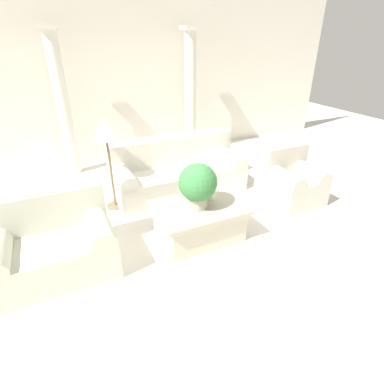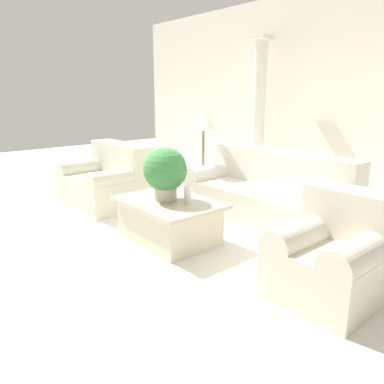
{
  "view_description": "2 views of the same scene",
  "coord_description": "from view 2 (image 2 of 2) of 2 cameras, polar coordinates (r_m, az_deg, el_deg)",
  "views": [
    {
      "loc": [
        -1.46,
        -3.22,
        2.38
      ],
      "look_at": [
        0.04,
        -0.03,
        0.52
      ],
      "focal_mm": 28.0,
      "sensor_mm": 36.0,
      "label": 1
    },
    {
      "loc": [
        3.17,
        -2.65,
        1.61
      ],
      "look_at": [
        -0.06,
        0.08,
        0.48
      ],
      "focal_mm": 35.0,
      "sensor_mm": 36.0,
      "label": 2
    }
  ],
  "objects": [
    {
      "name": "column_left",
      "position": [
        6.87,
        10.11,
        12.11
      ],
      "size": [
        0.33,
        0.33,
        2.53
      ],
      "color": "silver",
      "rests_on": "ground_plane"
    },
    {
      "name": "loveseat",
      "position": [
        5.65,
        -12.69,
        1.8
      ],
      "size": [
        1.27,
        0.93,
        0.88
      ],
      "color": "beige",
      "rests_on": "ground_plane"
    },
    {
      "name": "floor_lamp",
      "position": [
        5.39,
        1.75,
        9.9
      ],
      "size": [
        0.37,
        0.37,
        1.35
      ],
      "color": "brown",
      "rests_on": "ground_plane"
    },
    {
      "name": "ground_plane",
      "position": [
        4.43,
        -0.36,
        -6.3
      ],
      "size": [
        16.0,
        16.0,
        0.0
      ],
      "primitive_type": "plane",
      "color": "silver"
    },
    {
      "name": "coffee_table",
      "position": [
        4.17,
        -3.51,
        -4.27
      ],
      "size": [
        1.14,
        0.82,
        0.46
      ],
      "color": "beige",
      "rests_on": "ground_plane"
    },
    {
      "name": "wall_back",
      "position": [
        6.51,
        21.27,
        13.92
      ],
      "size": [
        10.0,
        0.06,
        3.2
      ],
      "color": "silver",
      "rests_on": "ground_plane"
    },
    {
      "name": "pillar_candle",
      "position": [
        3.97,
        -0.69,
        -0.46
      ],
      "size": [
        0.08,
        0.08,
        0.18
      ],
      "color": "silver",
      "rests_on": "coffee_table"
    },
    {
      "name": "armchair",
      "position": [
        3.27,
        20.94,
        -8.67
      ],
      "size": [
        0.78,
        0.88,
        0.84
      ],
      "color": "beige",
      "rests_on": "ground_plane"
    },
    {
      "name": "sofa_long",
      "position": [
        4.88,
        11.56,
        -0.3
      ],
      "size": [
        2.15,
        0.93,
        0.88
      ],
      "color": "beige",
      "rests_on": "ground_plane"
    },
    {
      "name": "potted_plant",
      "position": [
        4.03,
        -4.09,
        3.18
      ],
      "size": [
        0.47,
        0.47,
        0.58
      ],
      "color": "#B2A893",
      "rests_on": "coffee_table"
    }
  ]
}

